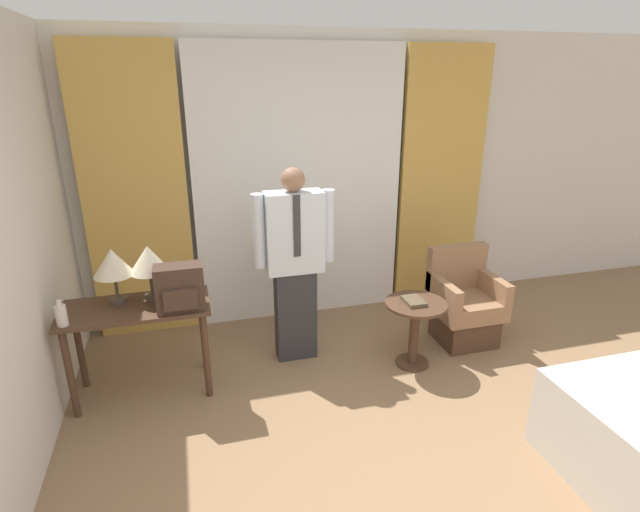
{
  "coord_description": "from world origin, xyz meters",
  "views": [
    {
      "loc": [
        -1.06,
        -1.89,
        2.31
      ],
      "look_at": [
        -0.07,
        1.67,
        0.96
      ],
      "focal_mm": 28.0,
      "sensor_mm": 36.0,
      "label": 1
    }
  ],
  "objects_px": {
    "desk": "(138,321)",
    "side_table": "(415,323)",
    "table_lamp_left": "(113,264)",
    "book": "(414,301)",
    "bottle_near_edge": "(61,315)",
    "armchair": "(464,306)",
    "table_lamp_right": "(149,260)",
    "person": "(295,260)",
    "backpack": "(180,288)"
  },
  "relations": [
    {
      "from": "table_lamp_right",
      "to": "bottle_near_edge",
      "type": "height_order",
      "value": "table_lamp_right"
    },
    {
      "from": "bottle_near_edge",
      "to": "armchair",
      "type": "bearing_deg",
      "value": 4.41
    },
    {
      "from": "backpack",
      "to": "person",
      "type": "bearing_deg",
      "value": 20.48
    },
    {
      "from": "side_table",
      "to": "book",
      "type": "height_order",
      "value": "book"
    },
    {
      "from": "table_lamp_left",
      "to": "table_lamp_right",
      "type": "distance_m",
      "value": 0.24
    },
    {
      "from": "bottle_near_edge",
      "to": "person",
      "type": "relative_size",
      "value": 0.11
    },
    {
      "from": "backpack",
      "to": "table_lamp_left",
      "type": "bearing_deg",
      "value": 152.67
    },
    {
      "from": "desk",
      "to": "bottle_near_edge",
      "type": "height_order",
      "value": "bottle_near_edge"
    },
    {
      "from": "table_lamp_left",
      "to": "person",
      "type": "height_order",
      "value": "person"
    },
    {
      "from": "book",
      "to": "backpack",
      "type": "bearing_deg",
      "value": 178.11
    },
    {
      "from": "backpack",
      "to": "book",
      "type": "xyz_separation_m",
      "value": [
        1.8,
        -0.06,
        -0.3
      ]
    },
    {
      "from": "book",
      "to": "desk",
      "type": "bearing_deg",
      "value": 174.62
    },
    {
      "from": "armchair",
      "to": "table_lamp_left",
      "type": "bearing_deg",
      "value": 179.45
    },
    {
      "from": "desk",
      "to": "backpack",
      "type": "relative_size",
      "value": 3.12
    },
    {
      "from": "table_lamp_right",
      "to": "backpack",
      "type": "xyz_separation_m",
      "value": [
        0.2,
        -0.23,
        -0.15
      ]
    },
    {
      "from": "bottle_near_edge",
      "to": "backpack",
      "type": "xyz_separation_m",
      "value": [
        0.77,
        0.04,
        0.09
      ]
    },
    {
      "from": "table_lamp_right",
      "to": "backpack",
      "type": "bearing_deg",
      "value": -48.73
    },
    {
      "from": "bottle_near_edge",
      "to": "armchair",
      "type": "xyz_separation_m",
      "value": [
        3.21,
        0.25,
        -0.47
      ]
    },
    {
      "from": "table_lamp_right",
      "to": "book",
      "type": "relative_size",
      "value": 2.03
    },
    {
      "from": "backpack",
      "to": "person",
      "type": "relative_size",
      "value": 0.2
    },
    {
      "from": "table_lamp_left",
      "to": "side_table",
      "type": "bearing_deg",
      "value": -7.41
    },
    {
      "from": "table_lamp_left",
      "to": "bottle_near_edge",
      "type": "height_order",
      "value": "table_lamp_left"
    },
    {
      "from": "desk",
      "to": "armchair",
      "type": "bearing_deg",
      "value": 1.31
    },
    {
      "from": "desk",
      "to": "side_table",
      "type": "distance_m",
      "value": 2.16
    },
    {
      "from": "desk",
      "to": "table_lamp_left",
      "type": "distance_m",
      "value": 0.46
    },
    {
      "from": "table_lamp_left",
      "to": "backpack",
      "type": "height_order",
      "value": "table_lamp_left"
    },
    {
      "from": "bottle_near_edge",
      "to": "desk",
      "type": "bearing_deg",
      "value": 22.43
    },
    {
      "from": "side_table",
      "to": "person",
      "type": "bearing_deg",
      "value": 156.21
    },
    {
      "from": "desk",
      "to": "person",
      "type": "distance_m",
      "value": 1.28
    },
    {
      "from": "armchair",
      "to": "book",
      "type": "bearing_deg",
      "value": -157.64
    },
    {
      "from": "table_lamp_left",
      "to": "table_lamp_right",
      "type": "relative_size",
      "value": 1.0
    },
    {
      "from": "table_lamp_left",
      "to": "backpack",
      "type": "distance_m",
      "value": 0.52
    },
    {
      "from": "person",
      "to": "armchair",
      "type": "relative_size",
      "value": 1.92
    },
    {
      "from": "desk",
      "to": "table_lamp_left",
      "type": "bearing_deg",
      "value": 143.4
    },
    {
      "from": "backpack",
      "to": "side_table",
      "type": "distance_m",
      "value": 1.89
    },
    {
      "from": "person",
      "to": "book",
      "type": "distance_m",
      "value": 1.02
    },
    {
      "from": "backpack",
      "to": "armchair",
      "type": "bearing_deg",
      "value": 4.79
    },
    {
      "from": "table_lamp_left",
      "to": "book",
      "type": "relative_size",
      "value": 2.03
    },
    {
      "from": "person",
      "to": "armchair",
      "type": "height_order",
      "value": "person"
    },
    {
      "from": "table_lamp_left",
      "to": "armchair",
      "type": "relative_size",
      "value": 0.49
    },
    {
      "from": "table_lamp_left",
      "to": "side_table",
      "type": "relative_size",
      "value": 0.73
    },
    {
      "from": "person",
      "to": "bottle_near_edge",
      "type": "bearing_deg",
      "value": -167.17
    },
    {
      "from": "backpack",
      "to": "table_lamp_right",
      "type": "bearing_deg",
      "value": 131.27
    },
    {
      "from": "armchair",
      "to": "side_table",
      "type": "distance_m",
      "value": 0.67
    },
    {
      "from": "table_lamp_right",
      "to": "armchair",
      "type": "xyz_separation_m",
      "value": [
        2.64,
        -0.03,
        -0.7
      ]
    },
    {
      "from": "person",
      "to": "side_table",
      "type": "height_order",
      "value": "person"
    },
    {
      "from": "person",
      "to": "book",
      "type": "bearing_deg",
      "value": -24.12
    },
    {
      "from": "table_lamp_right",
      "to": "bottle_near_edge",
      "type": "bearing_deg",
      "value": -154.19
    },
    {
      "from": "desk",
      "to": "book",
      "type": "relative_size",
      "value": 5.05
    },
    {
      "from": "bottle_near_edge",
      "to": "table_lamp_left",
      "type": "bearing_deg",
      "value": 40.34
    }
  ]
}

